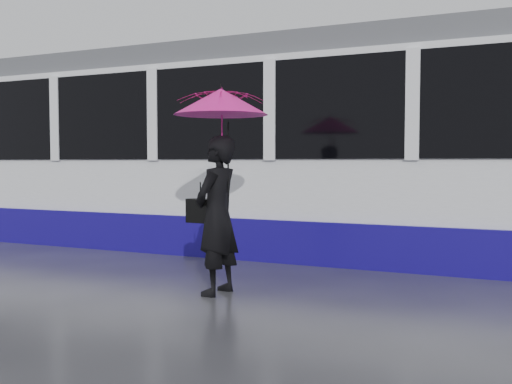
% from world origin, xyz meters
% --- Properties ---
extents(ground, '(90.00, 90.00, 0.00)m').
position_xyz_m(ground, '(0.00, 0.00, 0.00)').
color(ground, '#27272B').
rests_on(ground, ground).
extents(rails, '(34.00, 1.51, 0.02)m').
position_xyz_m(rails, '(0.00, 2.50, 0.01)').
color(rails, '#3F3D38').
rests_on(rails, ground).
extents(tram, '(26.00, 2.56, 3.35)m').
position_xyz_m(tram, '(1.04, 2.50, 1.64)').
color(tram, white).
rests_on(tram, ground).
extents(woman, '(0.47, 0.67, 1.74)m').
position_xyz_m(woman, '(0.78, -0.81, 0.87)').
color(woman, black).
rests_on(woman, ground).
extents(umbrella, '(1.10, 1.10, 1.18)m').
position_xyz_m(umbrella, '(0.83, -0.81, 1.91)').
color(umbrella, '#E81364').
rests_on(umbrella, ground).
extents(handbag, '(0.32, 0.16, 0.45)m').
position_xyz_m(handbag, '(0.56, -0.79, 0.91)').
color(handbag, black).
rests_on(handbag, ground).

